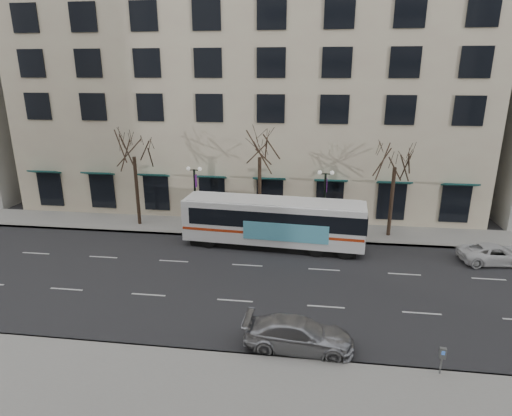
% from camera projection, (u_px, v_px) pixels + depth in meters
% --- Properties ---
extents(ground, '(160.00, 160.00, 0.00)m').
position_uv_depth(ground, '(242.00, 281.00, 25.90)').
color(ground, black).
rests_on(ground, ground).
extents(sidewalk_far, '(80.00, 4.00, 0.15)m').
position_uv_depth(sidewalk_far, '(322.00, 232.00, 33.76)').
color(sidewalk_far, gray).
rests_on(sidewalk_far, ground).
extents(building_hotel, '(40.00, 20.00, 24.00)m').
position_uv_depth(building_hotel, '(255.00, 74.00, 42.37)').
color(building_hotel, '#C7B298').
rests_on(building_hotel, ground).
extents(tree_far_left, '(3.60, 3.60, 8.34)m').
position_uv_depth(tree_far_left, '(133.00, 145.00, 33.44)').
color(tree_far_left, black).
rests_on(tree_far_left, ground).
extents(tree_far_mid, '(3.60, 3.60, 8.55)m').
position_uv_depth(tree_far_mid, '(260.00, 145.00, 32.13)').
color(tree_far_mid, black).
rests_on(tree_far_mid, ground).
extents(tree_far_right, '(3.60, 3.60, 8.06)m').
position_uv_depth(tree_far_right, '(396.00, 154.00, 31.03)').
color(tree_far_right, black).
rests_on(tree_far_right, ground).
extents(lamp_post_left, '(1.22, 0.45, 5.21)m').
position_uv_depth(lamp_post_left, '(195.00, 195.00, 33.38)').
color(lamp_post_left, black).
rests_on(lamp_post_left, ground).
extents(lamp_post_right, '(1.22, 0.45, 5.21)m').
position_uv_depth(lamp_post_right, '(325.00, 200.00, 32.14)').
color(lamp_post_right, black).
rests_on(lamp_post_right, ground).
extents(city_bus, '(13.09, 3.76, 3.50)m').
position_uv_depth(city_bus, '(275.00, 221.00, 30.61)').
color(city_bus, white).
rests_on(city_bus, ground).
extents(silver_car, '(5.11, 2.26, 1.46)m').
position_uv_depth(silver_car, '(299.00, 334.00, 19.42)').
color(silver_car, '#A3A5AB').
rests_on(silver_car, ground).
extents(white_pickup, '(4.81, 2.57, 1.29)m').
position_uv_depth(white_pickup, '(495.00, 254.00, 28.25)').
color(white_pickup, silver).
rests_on(white_pickup, ground).
extents(pay_station, '(0.28, 0.20, 1.22)m').
position_uv_depth(pay_station, '(442.00, 355.00, 17.50)').
color(pay_station, slate).
rests_on(pay_station, sidewalk_near).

